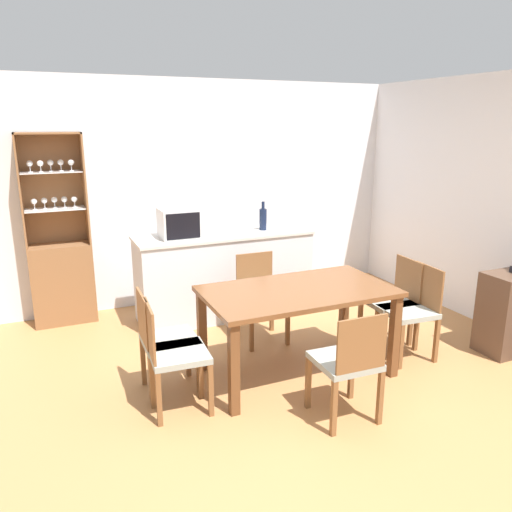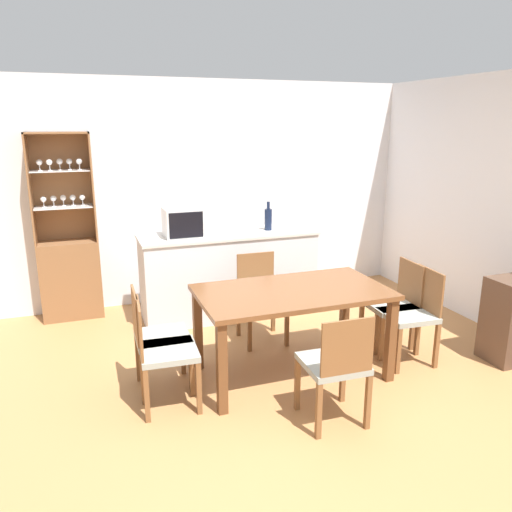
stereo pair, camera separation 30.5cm
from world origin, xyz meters
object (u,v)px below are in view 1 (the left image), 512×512
object	(u,v)px
dining_table	(298,300)
dining_chair_side_right_far	(393,301)
dining_chair_side_left_far	(165,340)
display_cabinet	(61,267)
dining_chair_side_right_near	(412,310)
dining_chair_side_left_near	(173,354)
microwave	(186,223)
wine_bottle	(263,219)
dining_chair_head_near	(348,363)
dining_chair_head_far	(260,296)

from	to	relation	value
dining_table	dining_chair_side_right_far	size ratio (longest dim) A/B	1.84
dining_table	dining_chair_side_left_far	xyz separation A→B (m)	(-1.09, 0.13, -0.21)
display_cabinet	dining_chair_side_right_near	bearing A→B (deg)	-37.49
display_cabinet	dining_chair_side_right_far	world-z (taller)	display_cabinet
dining_chair_side_right_near	display_cabinet	bearing A→B (deg)	56.56
dining_chair_side_left_far	dining_chair_side_left_near	world-z (taller)	same
display_cabinet	dining_chair_side_left_near	bearing A→B (deg)	-73.59
dining_chair_side_right_near	microwave	xyz separation A→B (m)	(-1.60, 1.63, 0.63)
display_cabinet	dining_chair_side_left_far	world-z (taller)	display_cabinet
dining_table	dining_chair_side_left_near	xyz separation A→B (m)	(-1.09, -0.13, -0.21)
display_cabinet	wine_bottle	distance (m)	2.20
display_cabinet	dining_chair_side_left_far	distance (m)	2.01
dining_chair_head_near	dining_chair_side_right_near	bearing A→B (deg)	31.46
dining_table	dining_chair_head_near	xyz separation A→B (m)	(-0.00, -0.75, -0.21)
dining_chair_side_right_far	dining_chair_side_left_far	bearing A→B (deg)	92.78
dining_chair_side_left_far	dining_chair_side_right_far	size ratio (longest dim) A/B	1.00
dining_chair_side_right_far	dining_table	bearing A→B (deg)	99.55
dining_table	wine_bottle	xyz separation A→B (m)	(0.36, 1.49, 0.40)
dining_chair_side_left_near	display_cabinet	bearing A→B (deg)	-159.94
dining_chair_side_left_near	dining_chair_side_right_near	bearing A→B (deg)	93.50
dining_chair_head_near	dining_chair_side_right_far	distance (m)	1.40
dining_table	dining_chair_side_right_far	world-z (taller)	dining_chair_side_right_far
dining_chair_head_near	dining_chair_head_far	size ratio (longest dim) A/B	1.00
dining_table	dining_chair_head_far	size ratio (longest dim) A/B	1.84
dining_chair_side_right_near	wine_bottle	bearing A→B (deg)	28.13
display_cabinet	dining_chair_side_left_far	size ratio (longest dim) A/B	2.35
dining_chair_head_far	dining_chair_head_near	bearing A→B (deg)	91.24
dining_table	microwave	bearing A→B (deg)	108.72
dining_table	dining_chair_side_right_near	world-z (taller)	dining_chair_side_right_near
dining_chair_side_right_far	dining_chair_side_left_near	bearing A→B (deg)	99.54
microwave	wine_bottle	size ratio (longest dim) A/B	1.70
dining_chair_side_right_near	dining_chair_side_left_near	world-z (taller)	same
dining_chair_head_near	dining_chair_head_far	xyz separation A→B (m)	(0.00, 1.50, 0.00)
dining_chair_side_right_near	dining_chair_side_left_near	xyz separation A→B (m)	(-2.18, 0.01, 0.00)
dining_chair_side_left_far	wine_bottle	world-z (taller)	wine_bottle
dining_chair_side_left_far	dining_chair_side_left_near	xyz separation A→B (m)	(0.00, -0.26, 0.00)
display_cabinet	dining_chair_side_right_near	distance (m)	3.55
wine_bottle	dining_chair_side_right_near	bearing A→B (deg)	-65.92
dining_chair_side_right_near	microwave	bearing A→B (deg)	48.48
dining_chair_side_right_near	wine_bottle	size ratio (longest dim) A/B	2.67
dining_chair_side_left_near	dining_chair_head_far	xyz separation A→B (m)	(1.09, 0.88, 0.00)
dining_chair_side_left_near	microwave	bearing A→B (deg)	163.88
dining_chair_head_far	microwave	distance (m)	1.10
dining_chair_side_right_near	dining_chair_head_near	size ratio (longest dim) A/B	1.00
dining_chair_side_right_near	dining_chair_side_right_far	size ratio (longest dim) A/B	1.00
dining_table	display_cabinet	bearing A→B (deg)	130.41
display_cabinet	microwave	size ratio (longest dim) A/B	3.69
dining_chair_side_right_near	wine_bottle	world-z (taller)	wine_bottle
dining_chair_side_left_far	microwave	xyz separation A→B (m)	(0.58, 1.37, 0.63)
dining_table	dining_chair_side_right_far	bearing A→B (deg)	6.70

